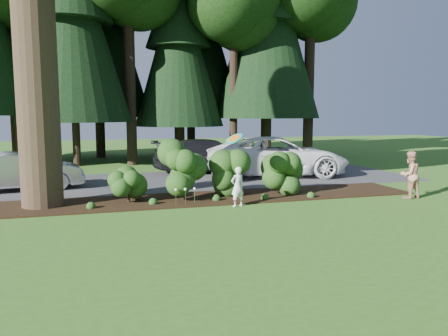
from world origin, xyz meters
name	(u,v)px	position (x,y,z in m)	size (l,w,h in m)	color
ground	(214,223)	(0.00, 0.00, 0.00)	(80.00, 80.00, 0.00)	#33631C
mulch_bed	(189,199)	(0.00, 3.25, 0.03)	(16.00, 2.50, 0.05)	black
driveway	(169,181)	(0.00, 7.50, 0.01)	(22.00, 6.00, 0.03)	#38383A
shrub_row	(212,176)	(0.77, 3.14, 0.81)	(6.53, 1.60, 1.61)	#1D3C12
lily_cluster	(185,190)	(-0.30, 2.40, 0.50)	(0.69, 0.09, 0.57)	#1D3C12
tree_wall	(147,3)	(0.25, 16.38, 9.50)	(25.66, 12.15, 17.09)	black
car_silver_wagon	(23,171)	(-5.64, 6.76, 0.75)	(1.51, 4.34, 1.43)	#AAAAAF
car_white_suv	(277,156)	(5.07, 7.66, 0.94)	(3.00, 6.51, 1.81)	white
car_dark_suv	(210,156)	(2.43, 9.80, 0.84)	(2.28, 5.60, 1.62)	black
child	(238,187)	(1.24, 1.80, 0.63)	(0.46, 0.30, 1.25)	white
adult	(410,175)	(7.31, 1.42, 0.81)	(0.79, 0.62, 1.63)	#C24219
frisbee	(234,139)	(1.12, 1.78, 2.13)	(0.56, 0.56, 0.39)	teal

